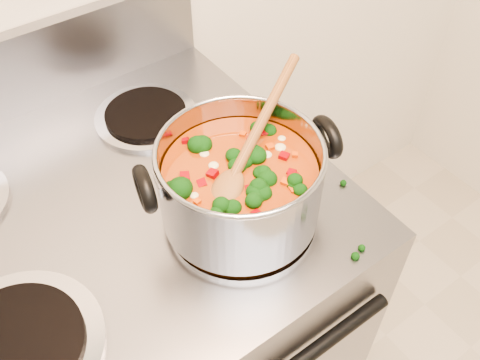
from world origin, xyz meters
name	(u,v)px	position (x,y,z in m)	size (l,w,h in m)	color
electric_range	(133,339)	(0.03, 1.16, 0.47)	(0.79, 0.71, 1.08)	gray
stockpot	(240,184)	(0.22, 1.01, 1.00)	(0.31, 0.25, 0.15)	#9999A1
wooden_spoon	(246,153)	(0.24, 1.02, 1.05)	(0.27, 0.17, 0.10)	brown
cooktop_crumbs	(251,218)	(0.23, 1.00, 0.92)	(0.40, 0.17, 0.01)	black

